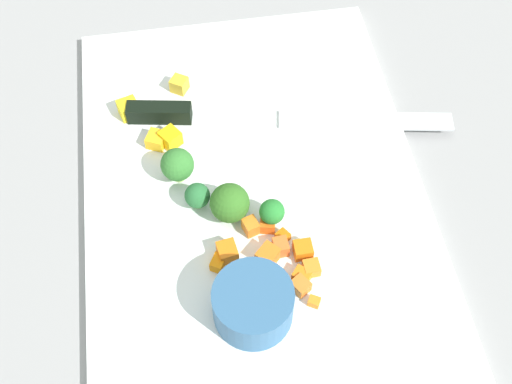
% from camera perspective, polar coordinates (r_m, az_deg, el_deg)
% --- Properties ---
extents(ground_plane, '(4.00, 4.00, 0.00)m').
position_cam_1_polar(ground_plane, '(0.66, 0.00, -1.04)').
color(ground_plane, gray).
extents(cutting_board, '(0.53, 0.35, 0.01)m').
position_cam_1_polar(cutting_board, '(0.66, 0.00, -0.76)').
color(cutting_board, white).
rests_on(cutting_board, ground_plane).
extents(prep_bowl, '(0.07, 0.07, 0.04)m').
position_cam_1_polar(prep_bowl, '(0.58, -0.27, -10.01)').
color(prep_bowl, '#325F89').
rests_on(prep_bowl, cutting_board).
extents(chef_knife, '(0.08, 0.36, 0.02)m').
position_cam_1_polar(chef_knife, '(0.71, -2.27, 6.86)').
color(chef_knife, silver).
rests_on(chef_knife, cutting_board).
extents(carrot_dice_0, '(0.01, 0.01, 0.01)m').
position_cam_1_polar(carrot_dice_0, '(0.60, 5.22, -9.75)').
color(carrot_dice_0, orange).
rests_on(carrot_dice_0, cutting_board).
extents(carrot_dice_1, '(0.02, 0.02, 0.01)m').
position_cam_1_polar(carrot_dice_1, '(0.61, -3.39, -6.35)').
color(carrot_dice_1, orange).
rests_on(carrot_dice_1, cutting_board).
extents(carrot_dice_2, '(0.02, 0.02, 0.02)m').
position_cam_1_polar(carrot_dice_2, '(0.63, -0.47, -3.09)').
color(carrot_dice_2, orange).
rests_on(carrot_dice_2, cutting_board).
extents(carrot_dice_3, '(0.02, 0.02, 0.02)m').
position_cam_1_polar(carrot_dice_3, '(0.61, -2.58, -5.40)').
color(carrot_dice_3, orange).
rests_on(carrot_dice_3, cutting_board).
extents(carrot_dice_4, '(0.02, 0.02, 0.02)m').
position_cam_1_polar(carrot_dice_4, '(0.62, 4.22, -5.18)').
color(carrot_dice_4, orange).
rests_on(carrot_dice_4, cutting_board).
extents(carrot_dice_5, '(0.02, 0.02, 0.01)m').
position_cam_1_polar(carrot_dice_5, '(0.60, 4.01, -8.38)').
color(carrot_dice_5, orange).
rests_on(carrot_dice_5, cutting_board).
extents(carrot_dice_6, '(0.02, 0.02, 0.01)m').
position_cam_1_polar(carrot_dice_6, '(0.61, 4.99, -6.79)').
color(carrot_dice_6, orange).
rests_on(carrot_dice_6, cutting_board).
extents(carrot_dice_7, '(0.02, 0.02, 0.01)m').
position_cam_1_polar(carrot_dice_7, '(0.63, 1.05, -2.85)').
color(carrot_dice_7, orange).
rests_on(carrot_dice_7, cutting_board).
extents(carrot_dice_8, '(0.03, 0.03, 0.02)m').
position_cam_1_polar(carrot_dice_8, '(0.61, 0.79, -5.76)').
color(carrot_dice_8, orange).
rests_on(carrot_dice_8, cutting_board).
extents(carrot_dice_9, '(0.02, 0.02, 0.01)m').
position_cam_1_polar(carrot_dice_9, '(0.63, 2.41, -3.99)').
color(carrot_dice_9, orange).
rests_on(carrot_dice_9, cutting_board).
extents(carrot_dice_10, '(0.02, 0.02, 0.01)m').
position_cam_1_polar(carrot_dice_10, '(0.61, 4.14, -7.48)').
color(carrot_dice_10, orange).
rests_on(carrot_dice_10, cutting_board).
extents(carrot_dice_11, '(0.02, 0.02, 0.02)m').
position_cam_1_polar(carrot_dice_11, '(0.62, 2.22, -4.93)').
color(carrot_dice_11, orange).
rests_on(carrot_dice_11, cutting_board).
extents(pepper_dice_0, '(0.03, 0.03, 0.02)m').
position_cam_1_polar(pepper_dice_0, '(0.69, -7.66, 4.81)').
color(pepper_dice_0, yellow).
rests_on(pepper_dice_0, cutting_board).
extents(pepper_dice_1, '(0.03, 0.03, 0.02)m').
position_cam_1_polar(pepper_dice_1, '(0.73, -11.33, 7.31)').
color(pepper_dice_1, yellow).
rests_on(pepper_dice_1, cutting_board).
extents(pepper_dice_2, '(0.02, 0.02, 0.02)m').
position_cam_1_polar(pepper_dice_2, '(0.74, -6.88, 9.53)').
color(pepper_dice_2, gold).
rests_on(pepper_dice_2, cutting_board).
extents(pepper_dice_3, '(0.03, 0.03, 0.01)m').
position_cam_1_polar(pepper_dice_3, '(0.70, -8.89, 4.64)').
color(pepper_dice_3, yellow).
rests_on(pepper_dice_3, cutting_board).
extents(broccoli_floret_0, '(0.04, 0.04, 0.04)m').
position_cam_1_polar(broccoli_floret_0, '(0.62, -2.37, -1.02)').
color(broccoli_floret_0, '#97B965').
rests_on(broccoli_floret_0, cutting_board).
extents(broccoli_floret_1, '(0.03, 0.03, 0.04)m').
position_cam_1_polar(broccoli_floret_1, '(0.65, -7.05, 2.42)').
color(broccoli_floret_1, '#94B964').
rests_on(broccoli_floret_1, cutting_board).
extents(broccoli_floret_2, '(0.03, 0.03, 0.04)m').
position_cam_1_polar(broccoli_floret_2, '(0.62, 1.43, -1.83)').
color(broccoli_floret_2, '#84BE68').
rests_on(broccoli_floret_2, cutting_board).
extents(broccoli_floret_3, '(0.03, 0.03, 0.03)m').
position_cam_1_polar(broccoli_floret_3, '(0.64, -5.29, -0.20)').
color(broccoli_floret_3, '#83C361').
rests_on(broccoli_floret_3, cutting_board).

